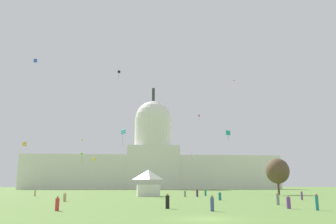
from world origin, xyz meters
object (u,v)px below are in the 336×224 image
at_px(kite_blue_high, 35,61).
at_px(kite_cyan_low, 123,132).
at_px(tree_east_mid, 278,171).
at_px(kite_pink_low, 191,150).
at_px(capitol_building, 153,162).
at_px(person_black_edge_west, 167,202).
at_px(kite_turquoise_low, 228,133).
at_px(person_grey_front_center, 185,194).
at_px(kite_lime_low, 82,155).
at_px(kite_gold_low, 24,144).
at_px(kite_red_high, 199,117).
at_px(person_teal_near_tent, 220,196).
at_px(kite_yellow_low, 94,159).
at_px(person_denim_lawn_far_left, 212,204).
at_px(person_teal_back_left, 317,203).
at_px(person_teal_front_right, 205,193).
at_px(kite_black_high, 119,72).
at_px(event_tent, 148,183).
at_px(person_grey_back_right, 278,199).
at_px(person_red_aisle_center, 57,204).
at_px(person_navy_mid_center, 197,193).
at_px(kite_magenta_high, 234,81).
at_px(person_tan_edge_east, 65,198).
at_px(person_purple_near_tree_east, 289,203).
at_px(kite_white_low, 82,140).
at_px(person_red_front_left, 197,193).
at_px(person_purple_back_center, 302,196).
at_px(person_tan_lawn_far_right, 35,193).

distance_m(kite_blue_high, kite_cyan_low, 45.19).
relative_size(tree_east_mid, kite_pink_low, 2.59).
bearing_deg(capitol_building, person_black_edge_west, -91.76).
distance_m(kite_blue_high, kite_turquoise_low, 63.81).
bearing_deg(kite_turquoise_low, capitol_building, 25.51).
bearing_deg(person_grey_front_center, kite_lime_low, -96.11).
height_order(kite_gold_low, kite_red_high, kite_red_high).
height_order(person_teal_near_tent, kite_yellow_low, kite_yellow_low).
bearing_deg(person_grey_front_center, person_denim_lawn_far_left, 50.35).
distance_m(capitol_building, kite_lime_low, 84.29).
distance_m(kite_lime_low, kite_red_high, 79.00).
distance_m(person_teal_back_left, person_teal_front_right, 48.97).
bearing_deg(person_teal_front_right, kite_blue_high, -8.26).
distance_m(kite_lime_low, kite_pink_low, 44.08).
height_order(capitol_building, tree_east_mid, capitol_building).
relative_size(kite_black_high, kite_lime_low, 1.05).
relative_size(event_tent, person_teal_near_tent, 4.05).
bearing_deg(person_grey_back_right, kite_black_high, 42.04).
bearing_deg(tree_east_mid, kite_turquoise_low, -176.82).
xyz_separation_m(person_red_aisle_center, kite_yellow_low, (-13.05, 133.38, 13.83)).
bearing_deg(tree_east_mid, person_navy_mid_center, -151.85).
relative_size(person_teal_back_left, kite_blue_high, 1.20).
distance_m(kite_turquoise_low, kite_magenta_high, 63.40).
xyz_separation_m(kite_blue_high, kite_gold_low, (4.24, -17.40, -28.15)).
relative_size(person_tan_edge_east, kite_black_high, 0.33).
xyz_separation_m(person_navy_mid_center, kite_black_high, (-22.25, 70.67, 50.45)).
distance_m(person_purple_near_tree_east, kite_pink_low, 72.29).
height_order(person_black_edge_west, kite_white_low, kite_white_low).
height_order(kite_lime_low, kite_pink_low, kite_lime_low).
distance_m(person_teal_near_tent, kite_magenta_high, 97.57).
bearing_deg(person_navy_mid_center, kite_white_low, -48.15).
relative_size(person_tan_edge_east, kite_lime_low, 0.35).
height_order(person_red_front_left, kite_gold_low, kite_gold_low).
bearing_deg(kite_gold_low, kite_white_low, -54.82).
bearing_deg(kite_lime_low, person_navy_mid_center, 141.87).
bearing_deg(kite_magenta_high, kite_black_high, 33.72).
height_order(person_navy_mid_center, kite_turquoise_low, kite_turquoise_low).
xyz_separation_m(person_purple_back_center, kite_pink_low, (-12.51, 48.61, 12.48)).
height_order(kite_yellow_low, kite_turquoise_low, kite_turquoise_low).
bearing_deg(kite_cyan_low, person_purple_near_tree_east, 169.50).
bearing_deg(kite_red_high, kite_pink_low, -66.37).
distance_m(person_navy_mid_center, kite_red_high, 115.52).
height_order(event_tent, kite_pink_low, kite_pink_low).
bearing_deg(person_purple_near_tree_east, person_teal_back_left, -115.92).
xyz_separation_m(person_tan_lawn_far_right, kite_gold_low, (-4.38, 3.40, 11.89)).
distance_m(person_black_edge_west, kite_magenta_high, 118.79).
distance_m(tree_east_mid, person_teal_front_right, 21.99).
bearing_deg(kite_red_high, capitol_building, 167.44).
height_order(person_red_aisle_center, person_grey_front_center, person_red_aisle_center).
xyz_separation_m(person_purple_back_center, person_grey_back_right, (-10.40, -15.14, -0.01)).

